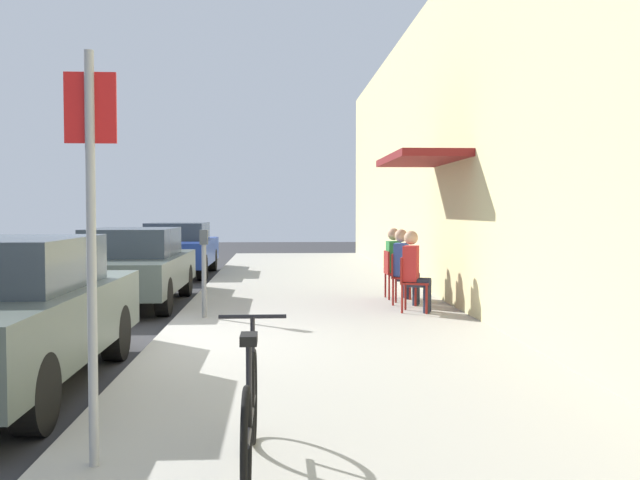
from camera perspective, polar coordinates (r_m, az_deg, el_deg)
The scene contains 14 objects.
ground_plane at distance 8.97m, azimuth -13.52°, elevation -8.81°, with size 60.00×60.00×0.00m, color #2D2D30.
sidewalk_slab at distance 10.81m, azimuth 0.29°, elevation -6.50°, with size 4.50×32.00×0.12m, color #9E9B93.
building_facade at distance 11.17m, azimuth 12.79°, elevation 8.43°, with size 1.40×32.00×5.84m.
parked_car_1 at distance 13.38m, azimuth -14.87°, elevation -2.00°, with size 1.80×4.40×1.40m.
parked_car_2 at distance 19.20m, azimuth -11.36°, elevation -0.64°, with size 1.80×4.40×1.40m.
parking_meter at distance 10.81m, azimuth -9.30°, elevation -2.12°, with size 0.12×0.10×1.32m.
street_sign at distance 4.64m, azimuth -17.90°, elevation 1.13°, with size 0.32×0.06×2.60m.
bicycle_0 at distance 4.52m, azimuth -5.63°, elevation -13.69°, with size 0.46×1.71×0.90m.
cafe_chair_0 at distance 11.36m, azimuth 7.30°, elevation -3.22°, with size 0.55×0.55×0.87m.
seated_patron_0 at distance 11.34m, azimuth 7.61°, elevation -2.26°, with size 0.51×0.46×1.29m.
cafe_chair_1 at distance 12.24m, azimuth 6.51°, elevation -2.81°, with size 0.55×0.55×0.87m.
seated_patron_1 at distance 12.22m, azimuth 6.80°, elevation -1.92°, with size 0.50×0.46×1.29m.
cafe_chair_2 at distance 13.02m, azimuth 5.90°, elevation -2.50°, with size 0.45×0.45×0.87m.
seated_patron_2 at distance 13.01m, azimuth 6.17°, elevation -1.65°, with size 0.43×0.37×1.29m.
Camera 1 is at (1.56, -8.66, 1.73)m, focal length 39.84 mm.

